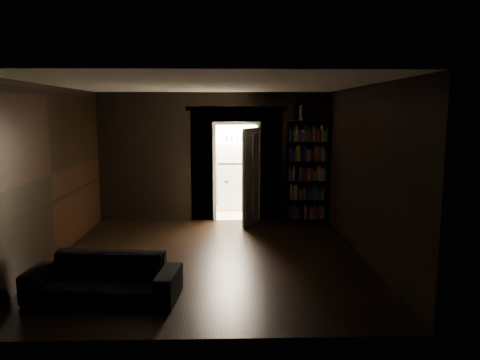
# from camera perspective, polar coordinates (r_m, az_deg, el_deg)

# --- Properties ---
(ground) EXTENTS (5.50, 5.50, 0.00)m
(ground) POSITION_cam_1_polar(r_m,az_deg,el_deg) (7.79, -3.69, -9.51)
(ground) COLOR black
(ground) RESTS_ON ground
(room_walls) EXTENTS (5.02, 5.61, 2.84)m
(room_walls) POSITION_cam_1_polar(r_m,az_deg,el_deg) (8.52, -3.61, 3.58)
(room_walls) COLOR black
(room_walls) RESTS_ON ground
(kitchen_alcove) EXTENTS (2.20, 1.80, 2.60)m
(kitchen_alcove) POSITION_cam_1_polar(r_m,az_deg,el_deg) (11.35, -0.53, 2.39)
(kitchen_alcove) COLOR #B3AD9C
(kitchen_alcove) RESTS_ON ground
(sofa) EXTENTS (2.00, 1.04, 0.74)m
(sofa) POSITION_cam_1_polar(r_m,az_deg,el_deg) (6.33, -16.32, -10.59)
(sofa) COLOR black
(sofa) RESTS_ON ground
(bookshelf) EXTENTS (0.92, 0.40, 2.20)m
(bookshelf) POSITION_cam_1_polar(r_m,az_deg,el_deg) (10.23, 8.04, 1.03)
(bookshelf) COLOR black
(bookshelf) RESTS_ON ground
(refrigerator) EXTENTS (0.88, 0.84, 1.65)m
(refrigerator) POSITION_cam_1_polar(r_m,az_deg,el_deg) (11.55, -0.88, 0.57)
(refrigerator) COLOR white
(refrigerator) RESTS_ON ground
(door) EXTENTS (0.40, 0.79, 2.05)m
(door) POSITION_cam_1_polar(r_m,az_deg,el_deg) (9.87, 1.33, 0.40)
(door) COLOR silver
(door) RESTS_ON ground
(figurine) EXTENTS (0.13, 0.13, 0.32)m
(figurine) POSITION_cam_1_polar(r_m,az_deg,el_deg) (10.14, 7.41, 8.13)
(figurine) COLOR white
(figurine) RESTS_ON bookshelf
(bottles) EXTENTS (0.57, 0.14, 0.23)m
(bottles) POSITION_cam_1_polar(r_m,az_deg,el_deg) (11.35, -0.39, 5.20)
(bottles) COLOR black
(bottles) RESTS_ON refrigerator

